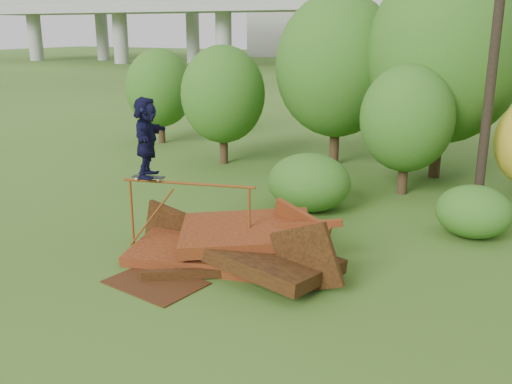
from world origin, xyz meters
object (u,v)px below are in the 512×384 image
at_px(skater, 146,137).
at_px(utility_pole, 495,44).
at_px(scrap_pile, 236,247).
at_px(flat_plate, 156,283).

xyz_separation_m(skater, utility_pole, (6.54, 7.29, 1.99)).
height_order(scrap_pile, utility_pole, utility_pole).
xyz_separation_m(flat_plate, utility_pole, (5.40, 8.66, 4.82)).
xyz_separation_m(scrap_pile, flat_plate, (-0.98, -1.78, -0.38)).
relative_size(skater, flat_plate, 0.95).
relative_size(scrap_pile, flat_plate, 2.95).
bearing_deg(skater, flat_plate, -164.00).
height_order(skater, utility_pole, utility_pole).
distance_m(skater, utility_pole, 9.99).
height_order(scrap_pile, flat_plate, scrap_pile).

